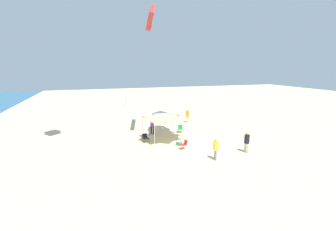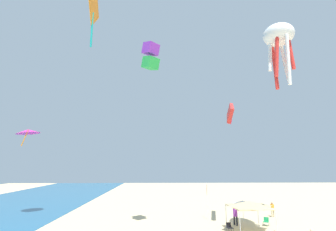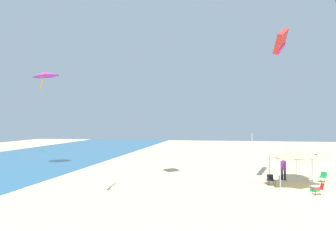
{
  "view_description": "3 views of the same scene",
  "coord_description": "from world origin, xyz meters",
  "px_view_note": "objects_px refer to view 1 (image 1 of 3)",
  "views": [
    {
      "loc": [
        -18.71,
        8.89,
        7.24
      ],
      "look_at": [
        3.0,
        1.88,
        2.44
      ],
      "focal_mm": 25.13,
      "sensor_mm": 36.0,
      "label": 1
    },
    {
      "loc": [
        -21.43,
        10.72,
        6.38
      ],
      "look_at": [
        0.4,
        10.15,
        10.7
      ],
      "focal_mm": 25.74,
      "sensor_mm": 36.0,
      "label": 2
    },
    {
      "loc": [
        -24.3,
        7.57,
        5.08
      ],
      "look_at": [
        0.4,
        12.11,
        5.49
      ],
      "focal_mm": 35.14,
      "sensor_mm": 36.0,
      "label": 3
    }
  ],
  "objects_px": {
    "person_near_umbrella": "(247,140)",
    "kite_parafoil_red": "(151,17)",
    "folding_chair_right_of_tent": "(180,128)",
    "beach_umbrella": "(160,112)",
    "person_beachcomber": "(187,115)",
    "person_by_tent": "(216,147)",
    "banner_flag": "(126,110)",
    "canopy_tent": "(165,116)",
    "person_kite_handler": "(152,124)",
    "folding_chair_facing_ocean": "(145,137)",
    "folding_chair_near_cooler": "(184,144)",
    "cooler_box": "(179,143)"
  },
  "relations": [
    {
      "from": "folding_chair_right_of_tent",
      "to": "person_beachcomber",
      "type": "relative_size",
      "value": 0.48
    },
    {
      "from": "person_kite_handler",
      "to": "beach_umbrella",
      "type": "bearing_deg",
      "value": -77.99
    },
    {
      "from": "beach_umbrella",
      "to": "folding_chair_facing_ocean",
      "type": "bearing_deg",
      "value": 145.82
    },
    {
      "from": "folding_chair_right_of_tent",
      "to": "banner_flag",
      "type": "height_order",
      "value": "banner_flag"
    },
    {
      "from": "folding_chair_right_of_tent",
      "to": "folding_chair_facing_ocean",
      "type": "bearing_deg",
      "value": -120.25
    },
    {
      "from": "folding_chair_right_of_tent",
      "to": "person_near_umbrella",
      "type": "bearing_deg",
      "value": -34.11
    },
    {
      "from": "cooler_box",
      "to": "folding_chair_right_of_tent",
      "type": "bearing_deg",
      "value": -21.76
    },
    {
      "from": "beach_umbrella",
      "to": "banner_flag",
      "type": "relative_size",
      "value": 0.58
    },
    {
      "from": "person_near_umbrella",
      "to": "kite_parafoil_red",
      "type": "relative_size",
      "value": 0.34
    },
    {
      "from": "banner_flag",
      "to": "kite_parafoil_red",
      "type": "distance_m",
      "value": 10.3
    },
    {
      "from": "canopy_tent",
      "to": "beach_umbrella",
      "type": "xyz_separation_m",
      "value": [
        4.08,
        -0.74,
        -0.43
      ]
    },
    {
      "from": "canopy_tent",
      "to": "banner_flag",
      "type": "relative_size",
      "value": 0.97
    },
    {
      "from": "person_by_tent",
      "to": "person_near_umbrella",
      "type": "height_order",
      "value": "person_near_umbrella"
    },
    {
      "from": "cooler_box",
      "to": "banner_flag",
      "type": "xyz_separation_m",
      "value": [
        6.9,
        3.92,
        2.16
      ]
    },
    {
      "from": "folding_chair_facing_ocean",
      "to": "person_near_umbrella",
      "type": "xyz_separation_m",
      "value": [
        -5.4,
        -7.61,
        0.6
      ]
    },
    {
      "from": "person_by_tent",
      "to": "cooler_box",
      "type": "bearing_deg",
      "value": 41.75
    },
    {
      "from": "cooler_box",
      "to": "person_near_umbrella",
      "type": "relative_size",
      "value": 0.4
    },
    {
      "from": "folding_chair_near_cooler",
      "to": "banner_flag",
      "type": "xyz_separation_m",
      "value": [
        8.04,
        3.94,
        1.89
      ]
    },
    {
      "from": "folding_chair_right_of_tent",
      "to": "person_kite_handler",
      "type": "height_order",
      "value": "person_kite_handler"
    },
    {
      "from": "banner_flag",
      "to": "folding_chair_near_cooler",
      "type": "bearing_deg",
      "value": -153.88
    },
    {
      "from": "folding_chair_near_cooler",
      "to": "person_near_umbrella",
      "type": "height_order",
      "value": "person_near_umbrella"
    },
    {
      "from": "folding_chair_right_of_tent",
      "to": "banner_flag",
      "type": "bearing_deg",
      "value": -174.08
    },
    {
      "from": "person_kite_handler",
      "to": "kite_parafoil_red",
      "type": "distance_m",
      "value": 10.76
    },
    {
      "from": "cooler_box",
      "to": "kite_parafoil_red",
      "type": "xyz_separation_m",
      "value": [
        3.54,
        1.71,
        11.64
      ]
    },
    {
      "from": "folding_chair_right_of_tent",
      "to": "canopy_tent",
      "type": "bearing_deg",
      "value": -103.83
    },
    {
      "from": "banner_flag",
      "to": "person_beachcomber",
      "type": "height_order",
      "value": "banner_flag"
    },
    {
      "from": "folding_chair_right_of_tent",
      "to": "cooler_box",
      "type": "bearing_deg",
      "value": -78.38
    },
    {
      "from": "beach_umbrella",
      "to": "kite_parafoil_red",
      "type": "xyz_separation_m",
      "value": [
        -2.26,
        1.57,
        9.8
      ]
    },
    {
      "from": "person_beachcomber",
      "to": "beach_umbrella",
      "type": "bearing_deg",
      "value": -177.83
    },
    {
      "from": "canopy_tent",
      "to": "folding_chair_facing_ocean",
      "type": "relative_size",
      "value": 4.69
    },
    {
      "from": "canopy_tent",
      "to": "folding_chair_right_of_tent",
      "type": "bearing_deg",
      "value": -47.21
    },
    {
      "from": "folding_chair_near_cooler",
      "to": "cooler_box",
      "type": "bearing_deg",
      "value": 172.95
    },
    {
      "from": "beach_umbrella",
      "to": "person_beachcomber",
      "type": "distance_m",
      "value": 4.95
    },
    {
      "from": "person_near_umbrella",
      "to": "canopy_tent",
      "type": "bearing_deg",
      "value": -133.69
    },
    {
      "from": "person_beachcomber",
      "to": "folding_chair_right_of_tent",
      "type": "bearing_deg",
      "value": -147.69
    },
    {
      "from": "beach_umbrella",
      "to": "kite_parafoil_red",
      "type": "bearing_deg",
      "value": 145.34
    },
    {
      "from": "person_near_umbrella",
      "to": "kite_parafoil_red",
      "type": "xyz_separation_m",
      "value": [
        7.12,
        6.47,
        10.78
      ]
    },
    {
      "from": "banner_flag",
      "to": "person_by_tent",
      "type": "bearing_deg",
      "value": -154.07
    },
    {
      "from": "banner_flag",
      "to": "cooler_box",
      "type": "bearing_deg",
      "value": -150.39
    },
    {
      "from": "person_near_umbrella",
      "to": "beach_umbrella",
      "type": "bearing_deg",
      "value": -152.82
    },
    {
      "from": "person_by_tent",
      "to": "person_beachcomber",
      "type": "relative_size",
      "value": 1.04
    },
    {
      "from": "person_kite_handler",
      "to": "person_by_tent",
      "type": "height_order",
      "value": "person_kite_handler"
    },
    {
      "from": "folding_chair_near_cooler",
      "to": "folding_chair_facing_ocean",
      "type": "height_order",
      "value": "same"
    },
    {
      "from": "person_beachcomber",
      "to": "kite_parafoil_red",
      "type": "distance_m",
      "value": 13.12
    },
    {
      "from": "banner_flag",
      "to": "canopy_tent",
      "type": "bearing_deg",
      "value": -149.51
    },
    {
      "from": "person_kite_handler",
      "to": "person_near_umbrella",
      "type": "height_order",
      "value": "person_kite_handler"
    },
    {
      "from": "folding_chair_right_of_tent",
      "to": "person_beachcomber",
      "type": "bearing_deg",
      "value": 91.0
    },
    {
      "from": "canopy_tent",
      "to": "person_by_tent",
      "type": "relative_size",
      "value": 2.16
    },
    {
      "from": "person_by_tent",
      "to": "person_beachcomber",
      "type": "distance_m",
      "value": 12.51
    },
    {
      "from": "person_kite_handler",
      "to": "kite_parafoil_red",
      "type": "height_order",
      "value": "kite_parafoil_red"
    }
  ]
}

